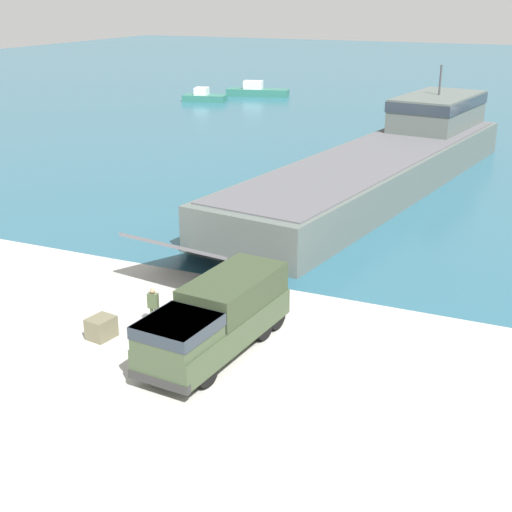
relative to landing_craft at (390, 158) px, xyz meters
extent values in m
plane|color=#B7B5AD|center=(-2.15, -25.89, -1.92)|extent=(240.00, 240.00, 0.00)
cube|color=#285B70|center=(-2.15, 68.30, -1.92)|extent=(240.00, 180.00, 0.01)
cube|color=#56605B|center=(-0.35, -2.38, -0.62)|extent=(12.30, 36.01, 2.60)
cube|color=#56565B|center=(-0.35, -2.38, 0.72)|extent=(11.52, 34.53, 0.08)
cube|color=#56605B|center=(1.41, 9.71, 2.05)|extent=(6.48, 10.52, 2.74)
cube|color=#28333D|center=(1.41, 9.71, 2.85)|extent=(6.63, 10.64, 0.82)
cylinder|color=#3F3F42|center=(1.41, 9.71, 4.62)|extent=(0.16, 0.16, 2.40)
cube|color=#56565B|center=(-3.26, -22.41, -0.50)|extent=(6.89, 6.06, 2.51)
cube|color=#3D4C33|center=(0.59, -28.67, -0.96)|extent=(3.13, 7.87, 1.07)
cube|color=#3D4C33|center=(0.37, -31.20, 0.04)|extent=(2.55, 2.80, 0.91)
cube|color=#28333D|center=(0.37, -31.20, 0.26)|extent=(2.62, 2.84, 0.46)
cube|color=#344129|center=(0.70, -27.37, 0.20)|extent=(2.79, 5.06, 1.24)
cube|color=#2D2D2D|center=(0.27, -32.42, -1.34)|extent=(2.55, 0.45, 0.32)
cylinder|color=black|center=(1.44, -31.14, -1.26)|extent=(0.43, 1.34, 1.32)
cylinder|color=black|center=(-0.67, -30.96, -1.26)|extent=(0.43, 1.34, 1.32)
cylinder|color=black|center=(1.79, -26.93, -1.26)|extent=(0.43, 1.34, 1.32)
cylinder|color=black|center=(-0.31, -26.75, -1.26)|extent=(0.43, 1.34, 1.32)
cylinder|color=black|center=(1.89, -25.84, -1.26)|extent=(0.43, 1.34, 1.32)
cylinder|color=black|center=(-0.22, -25.66, -1.26)|extent=(0.43, 1.34, 1.32)
cylinder|color=#475638|center=(-2.81, -27.70, -1.51)|extent=(0.14, 0.14, 0.83)
cylinder|color=#475638|center=(-2.99, -27.73, -1.51)|extent=(0.14, 0.14, 0.83)
cube|color=#475638|center=(-2.90, -27.71, -0.76)|extent=(0.47, 0.31, 0.66)
sphere|color=tan|center=(-2.90, -27.71, -0.32)|extent=(0.22, 0.22, 0.22)
cube|color=#2D7060|center=(-32.37, 31.60, -1.50)|extent=(5.89, 3.75, 0.83)
cube|color=silver|center=(-32.77, 31.51, -0.63)|extent=(2.00, 2.14, 0.92)
cube|color=#2D7060|center=(-28.10, 38.82, -1.43)|extent=(8.66, 4.06, 0.97)
cube|color=silver|center=(-28.71, 38.67, -0.41)|extent=(2.80, 2.08, 1.07)
cube|color=#6B664C|center=(-4.26, -29.55, -1.48)|extent=(1.04, 1.19, 0.89)
camera|label=1|loc=(12.29, -50.76, 11.34)|focal=50.00mm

